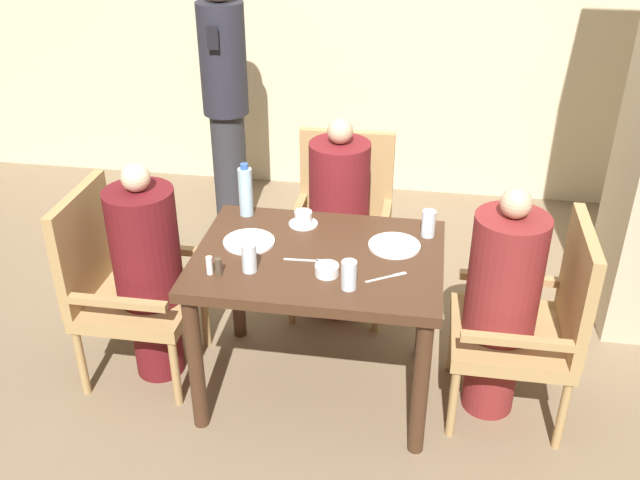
# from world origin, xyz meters

# --- Properties ---
(ground_plane) EXTENTS (16.00, 16.00, 0.00)m
(ground_plane) POSITION_xyz_m (0.00, 0.00, 0.00)
(ground_plane) COLOR #7A664C
(wall_back) EXTENTS (8.00, 0.06, 2.80)m
(wall_back) POSITION_xyz_m (0.00, 2.37, 1.40)
(wall_back) COLOR beige
(wall_back) RESTS_ON ground_plane
(dining_table) EXTENTS (1.11, 0.82, 0.76)m
(dining_table) POSITION_xyz_m (0.00, 0.00, 0.64)
(dining_table) COLOR #422819
(dining_table) RESTS_ON ground_plane
(chair_left_side) EXTENTS (0.53, 0.53, 0.97)m
(chair_left_side) POSITION_xyz_m (-0.97, 0.00, 0.51)
(chair_left_side) COLOR #A88451
(chair_left_side) RESTS_ON ground_plane
(diner_in_left_chair) EXTENTS (0.32, 0.32, 1.14)m
(diner_in_left_chair) POSITION_xyz_m (-0.82, 0.00, 0.58)
(diner_in_left_chair) COLOR #5B1419
(diner_in_left_chair) RESTS_ON ground_plane
(chair_far_side) EXTENTS (0.53, 0.53, 0.97)m
(chair_far_side) POSITION_xyz_m (0.00, 0.82, 0.51)
(chair_far_side) COLOR #A88451
(chair_far_side) RESTS_ON ground_plane
(diner_in_far_chair) EXTENTS (0.32, 0.32, 1.15)m
(diner_in_far_chair) POSITION_xyz_m (-0.00, 0.67, 0.59)
(diner_in_far_chair) COLOR maroon
(diner_in_far_chair) RESTS_ON ground_plane
(chair_right_side) EXTENTS (0.53, 0.53, 0.97)m
(chair_right_side) POSITION_xyz_m (0.97, 0.00, 0.51)
(chair_right_side) COLOR #A88451
(chair_right_side) RESTS_ON ground_plane
(diner_in_right_chair) EXTENTS (0.32, 0.32, 1.14)m
(diner_in_right_chair) POSITION_xyz_m (0.82, 0.00, 0.59)
(diner_in_right_chair) COLOR maroon
(diner_in_right_chair) RESTS_ON ground_plane
(standing_host) EXTENTS (0.30, 0.33, 1.74)m
(standing_host) POSITION_xyz_m (-0.87, 1.59, 0.94)
(standing_host) COLOR #2D2D33
(standing_host) RESTS_ON ground_plane
(plate_main_left) EXTENTS (0.24, 0.24, 0.01)m
(plate_main_left) POSITION_xyz_m (0.33, 0.12, 0.76)
(plate_main_left) COLOR white
(plate_main_left) RESTS_ON dining_table
(plate_main_right) EXTENTS (0.24, 0.24, 0.01)m
(plate_main_right) POSITION_xyz_m (-0.33, 0.05, 0.76)
(plate_main_right) COLOR white
(plate_main_right) RESTS_ON dining_table
(teacup_with_saucer) EXTENTS (0.14, 0.14, 0.07)m
(teacup_with_saucer) POSITION_xyz_m (-0.12, 0.27, 0.79)
(teacup_with_saucer) COLOR white
(teacup_with_saucer) RESTS_ON dining_table
(bowl_small) EXTENTS (0.10, 0.10, 0.05)m
(bowl_small) POSITION_xyz_m (0.06, -0.16, 0.78)
(bowl_small) COLOR white
(bowl_small) RESTS_ON dining_table
(water_bottle) EXTENTS (0.07, 0.07, 0.27)m
(water_bottle) POSITION_xyz_m (-0.41, 0.33, 0.88)
(water_bottle) COLOR #A3C6DB
(water_bottle) RESTS_ON dining_table
(glass_tall_near) EXTENTS (0.06, 0.06, 0.13)m
(glass_tall_near) POSITION_xyz_m (-0.27, -0.18, 0.82)
(glass_tall_near) COLOR silver
(glass_tall_near) RESTS_ON dining_table
(glass_tall_mid) EXTENTS (0.06, 0.06, 0.13)m
(glass_tall_mid) POSITION_xyz_m (0.47, 0.25, 0.82)
(glass_tall_mid) COLOR silver
(glass_tall_mid) RESTS_ON dining_table
(glass_tall_far) EXTENTS (0.06, 0.06, 0.13)m
(glass_tall_far) POSITION_xyz_m (0.17, -0.25, 0.82)
(glass_tall_far) COLOR silver
(glass_tall_far) RESTS_ON dining_table
(salt_shaker) EXTENTS (0.03, 0.03, 0.08)m
(salt_shaker) POSITION_xyz_m (-0.43, -0.23, 0.80)
(salt_shaker) COLOR white
(salt_shaker) RESTS_ON dining_table
(pepper_shaker) EXTENTS (0.03, 0.03, 0.08)m
(pepper_shaker) POSITION_xyz_m (-0.39, -0.23, 0.79)
(pepper_shaker) COLOR #4C3D2D
(pepper_shaker) RESTS_ON dining_table
(fork_beside_plate) EXTENTS (0.18, 0.03, 0.00)m
(fork_beside_plate) POSITION_xyz_m (-0.03, -0.06, 0.76)
(fork_beside_plate) COLOR silver
(fork_beside_plate) RESTS_ON dining_table
(knife_beside_plate) EXTENTS (0.17, 0.11, 0.00)m
(knife_beside_plate) POSITION_xyz_m (0.32, -0.14, 0.76)
(knife_beside_plate) COLOR silver
(knife_beside_plate) RESTS_ON dining_table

